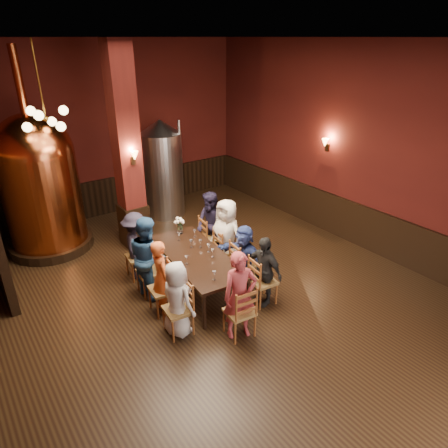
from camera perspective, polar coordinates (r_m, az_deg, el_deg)
room at (r=6.80m, az=-1.87°, el=5.79°), size 10.00×10.02×4.50m
wainscot_right at (r=10.07m, az=17.20°, el=0.55°), size 0.08×9.90×1.00m
wainscot_back at (r=11.59m, az=-15.78°, el=4.00°), size 7.90×0.08×1.00m
column at (r=9.04m, az=-13.74°, el=10.02°), size 0.58×0.58×4.50m
pendant_cluster at (r=8.52m, az=-24.12°, el=13.58°), size 0.90×0.90×1.70m
sconce_wall at (r=9.94m, az=14.58°, el=10.99°), size 0.20×0.20×0.36m
sconce_column at (r=8.78m, az=-12.91°, el=9.34°), size 0.20×0.20×0.36m
dining_table at (r=7.65m, az=-3.93°, el=-4.84°), size 1.25×2.49×0.75m
chair_0 at (r=6.72m, az=-6.62°, el=-12.02°), size 0.51×0.51×0.92m
person_0 at (r=6.60m, az=-6.71°, el=-10.60°), size 0.55×0.73×1.33m
chair_1 at (r=7.23m, az=-8.80°, el=-9.18°), size 0.51×0.51×0.92m
person_1 at (r=7.10m, az=-8.94°, el=-7.52°), size 0.40×0.55×1.42m
chair_2 at (r=7.76m, az=-10.64°, el=-6.73°), size 0.51×0.51×0.92m
person_2 at (r=7.59m, az=-10.84°, el=-4.57°), size 0.43×0.80×1.60m
chair_3 at (r=8.31m, az=-12.25°, el=-4.57°), size 0.51×0.51×0.92m
person_3 at (r=8.20m, az=-12.40°, el=-3.06°), size 0.87×1.05×1.42m
chair_4 at (r=7.41m, az=5.59°, el=-8.06°), size 0.51×0.51×0.92m
person_4 at (r=7.29m, az=5.66°, el=-6.65°), size 0.44×0.83×1.35m
chair_5 at (r=7.87m, az=2.78°, el=-5.77°), size 0.51×0.51×0.92m
person_5 at (r=7.78m, az=2.80°, el=-4.61°), size 0.64×1.25×1.29m
chair_6 at (r=8.36m, az=0.34°, el=-3.76°), size 0.51×0.51×0.92m
person_6 at (r=8.20m, az=0.35°, el=-1.72°), size 0.68×0.88×1.59m
chair_7 at (r=8.88m, az=-1.84°, el=-1.94°), size 0.51×0.51×0.92m
person_7 at (r=8.75m, az=-1.87°, el=-0.22°), size 0.45×0.77×1.51m
chair_8 at (r=6.64m, az=2.23°, el=-12.36°), size 0.51×0.51×0.92m
person_8 at (r=6.46m, az=2.28°, el=-10.21°), size 0.65×0.53×1.53m
copper_kettle at (r=9.69m, az=-24.83°, el=5.38°), size 1.86×1.86×4.39m
steel_vessel at (r=10.88m, az=-8.76°, el=7.79°), size 1.20×1.20×2.61m
rose_vase at (r=8.36m, az=-6.34°, el=0.16°), size 0.22×0.22×0.37m
wine_glass_0 at (r=6.82m, az=-1.40°, el=-7.38°), size 0.07×0.07×0.17m
wine_glass_1 at (r=7.84m, az=-4.72°, el=-2.82°), size 0.07×0.07×0.17m
wine_glass_2 at (r=7.67m, az=-2.21°, el=-3.44°), size 0.07×0.07×0.17m
wine_glass_3 at (r=6.96m, az=1.80°, el=-6.65°), size 0.07×0.07×0.17m
wine_glass_4 at (r=7.29m, az=-5.36°, el=-5.16°), size 0.07×0.07×0.17m
wine_glass_5 at (r=8.15m, az=-6.46°, el=-1.78°), size 0.07×0.07×0.17m
wine_glass_6 at (r=8.25m, az=-4.21°, el=-1.31°), size 0.07×0.07×0.17m
wine_glass_7 at (r=7.83m, az=-3.41°, el=-2.82°), size 0.07×0.07×0.17m
wine_glass_8 at (r=7.49m, az=-1.66°, el=-4.16°), size 0.07×0.07×0.17m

